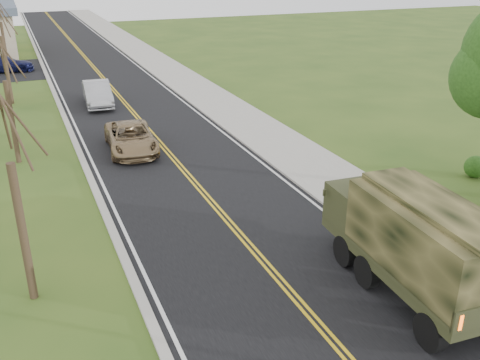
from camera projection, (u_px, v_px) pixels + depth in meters
road at (103, 78)px, 43.58m from camera, size 8.00×120.00×0.01m
curb_right at (152, 73)px, 45.04m from camera, size 0.30×120.00×0.12m
sidewalk_right at (172, 71)px, 45.67m from camera, size 3.20×120.00×0.10m
curb_left at (49, 81)px, 42.08m from camera, size 0.30×120.00×0.10m
bare_tree_a at (20, 217)px, 14.58m from camera, size 1.93×2.26×6.08m
bare_tree_b at (11, 112)px, 24.83m from camera, size 1.83×2.14×5.73m
bare_tree_c at (6, 62)px, 34.90m from camera, size 2.04×2.39×6.42m
bare_tree_d at (4, 41)px, 45.18m from camera, size 1.88×2.20×5.91m
military_truck at (416, 238)px, 15.06m from camera, size 2.61×6.61×3.24m
suv_champagne at (131, 138)px, 27.02m from camera, size 2.65×5.13×1.38m
sedan_silver at (97, 94)px, 35.25m from camera, size 1.96×4.86×1.57m
lot_car_navy at (4, 64)px, 45.30m from camera, size 4.91×2.32×1.39m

